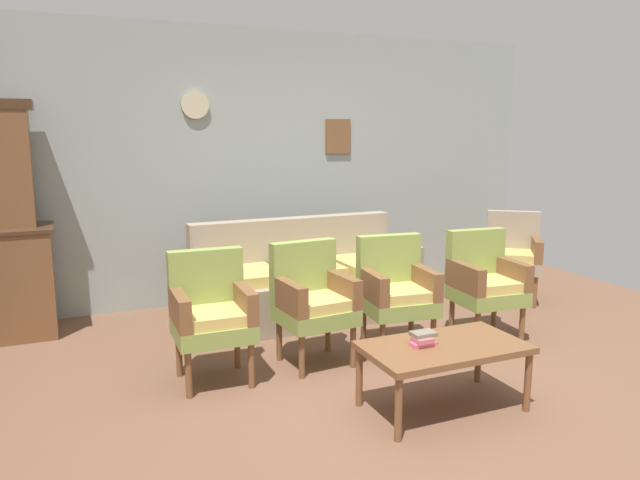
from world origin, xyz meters
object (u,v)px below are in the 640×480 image
Objects in this scene: armchair_row_middle at (485,280)px; book_stack_on_table at (423,339)px; coffee_table at (444,351)px; armchair_by_doorway at (211,311)px; armchair_near_couch_end at (312,297)px; floral_couch at (305,283)px; wingback_chair_by_fireplace at (513,252)px; armchair_near_cabinet at (396,288)px.

armchair_row_middle is 1.50m from book_stack_on_table.
coffee_table is at bearing -16.13° from book_stack_on_table.
armchair_by_doorway is 2.27m from armchair_row_middle.
coffee_table is at bearing -66.58° from armchair_near_couch_end.
armchair_near_couch_end is at bearing 113.42° from coffee_table.
armchair_by_doorway is at bearing 178.64° from armchair_row_middle.
floral_couch is at bearing 43.40° from armchair_by_doorway.
book_stack_on_table reaches higher than coffee_table.
floral_couch is 1.10m from armchair_near_couch_end.
armchair_near_couch_end is 1.05m from book_stack_on_table.
wingback_chair_by_fireplace is 0.90× the size of coffee_table.
armchair_near_cabinet and armchair_row_middle have the same top height.
armchair_near_cabinet is 1.00× the size of armchair_row_middle.
armchair_row_middle reaches higher than coffee_table.
armchair_near_couch_end is at bearing 178.00° from armchair_near_cabinet.
armchair_row_middle is at bearing -140.84° from wingback_chair_by_fireplace.
floral_couch is 2.25× the size of armchair_near_couch_end.
book_stack_on_table is (-0.03, -2.02, 0.14)m from floral_couch.
armchair_near_cabinet and wingback_chair_by_fireplace have the same top height.
armchair_by_doorway is 1.00× the size of armchair_near_couch_end.
armchair_by_doorway is at bearing -167.01° from wingback_chair_by_fireplace.
armchair_near_couch_end is (0.76, 0.03, 0.00)m from armchair_by_doorway.
floral_couch is 12.00× the size of book_stack_on_table.
armchair_row_middle is (2.27, -0.05, 0.00)m from armchair_by_doorway.
floral_couch reaches higher than coffee_table.
floral_couch is at bearing 136.19° from armchair_row_middle.
wingback_chair_by_fireplace is 5.34× the size of book_stack_on_table.
armchair_by_doorway is at bearing -179.94° from armchair_near_cabinet.
floral_couch is 2.18m from wingback_chair_by_fireplace.
armchair_row_middle is at bearing -3.03° from armchair_near_couch_end.
book_stack_on_table is at bearing -111.32° from armchair_near_cabinet.
armchair_row_middle is at bearing 41.91° from coffee_table.
armchair_near_cabinet is 0.81m from armchair_row_middle.
armchair_row_middle reaches higher than book_stack_on_table.
coffee_table is (0.45, -1.03, -0.12)m from armchair_near_couch_end.
floral_couch and armchair_near_couch_end have the same top height.
armchair_row_middle is 0.90× the size of coffee_table.
armchair_by_doorway is at bearing -178.06° from armchair_near_couch_end.
armchair_by_doorway is 3.35m from wingback_chair_by_fireplace.
armchair_near_cabinet is 1.05m from coffee_table.
book_stack_on_table is at bearing -90.99° from floral_couch.
armchair_near_cabinet is at bearing 68.68° from book_stack_on_table.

